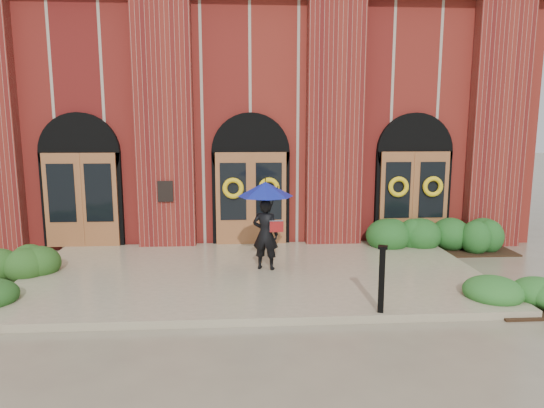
{
  "coord_description": "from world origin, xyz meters",
  "views": [
    {
      "loc": [
        -0.26,
        -10.26,
        3.4
      ],
      "look_at": [
        0.46,
        1.0,
        1.53
      ],
      "focal_mm": 32.0,
      "sensor_mm": 36.0,
      "label": 1
    }
  ],
  "objects": [
    {
      "name": "man_with_umbrella",
      "position": [
        0.27,
        0.32,
        1.54
      ],
      "size": [
        1.56,
        1.56,
        1.99
      ],
      "rotation": [
        0.0,
        0.0,
        2.83
      ],
      "color": "black",
      "rests_on": "landing"
    },
    {
      "name": "hedge_front_right",
      "position": [
        5.1,
        -1.87,
        0.25
      ],
      "size": [
        1.44,
        1.23,
        0.51
      ],
      "primitive_type": "ellipsoid",
      "color": "#255C21",
      "rests_on": "ground"
    },
    {
      "name": "landing",
      "position": [
        0.0,
        0.15,
        0.07
      ],
      "size": [
        10.0,
        5.3,
        0.15
      ],
      "primitive_type": "cube",
      "color": "tan",
      "rests_on": "ground"
    },
    {
      "name": "church_building",
      "position": [
        0.0,
        8.78,
        3.5
      ],
      "size": [
        16.2,
        12.53,
        7.0
      ],
      "color": "maroon",
      "rests_on": "ground"
    },
    {
      "name": "hedge_wall_right",
      "position": [
        5.2,
        2.2,
        0.42
      ],
      "size": [
        3.26,
        1.3,
        0.84
      ],
      "primitive_type": "ellipsoid",
      "color": "#1D4F1C",
      "rests_on": "ground"
    },
    {
      "name": "metal_post",
      "position": [
        2.15,
        -2.35,
        0.77
      ],
      "size": [
        0.2,
        0.2,
        1.19
      ],
      "rotation": [
        0.0,
        0.0,
        -0.32
      ],
      "color": "black",
      "rests_on": "landing"
    },
    {
      "name": "ground",
      "position": [
        0.0,
        0.0,
        0.0
      ],
      "size": [
        90.0,
        90.0,
        0.0
      ],
      "primitive_type": "plane",
      "color": "gray",
      "rests_on": "ground"
    }
  ]
}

